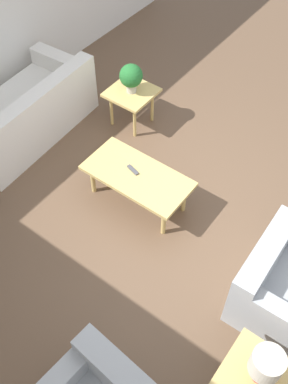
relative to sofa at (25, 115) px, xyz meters
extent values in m
plane|color=brown|center=(-2.30, -0.10, -0.30)|extent=(14.00, 14.00, 0.00)
cube|color=white|center=(0.05, 0.00, -0.08)|extent=(1.01, 1.88, 0.44)
cube|color=white|center=(-0.31, -0.02, 0.31)|extent=(0.30, 1.84, 0.34)
cube|color=white|center=(0.09, -0.81, 0.25)|extent=(0.93, 0.25, 0.22)
cube|color=#A8ADB2|center=(-3.65, 0.22, -0.09)|extent=(0.84, 0.99, 0.42)
cube|color=#A8ADB2|center=(-3.34, 0.23, 0.27)|extent=(0.23, 0.97, 0.30)
cube|color=#A8ADB2|center=(-3.66, 0.63, 0.22)|extent=(0.81, 0.18, 0.20)
cube|color=#A8ADB2|center=(-2.61, 2.07, 0.22)|extent=(0.23, 0.82, 0.20)
cube|color=tan|center=(-1.78, 0.05, 0.11)|extent=(1.16, 0.58, 0.04)
cylinder|color=tan|center=(-2.27, -0.14, -0.10)|extent=(0.05, 0.05, 0.39)
cylinder|color=tan|center=(-1.30, -0.14, -0.10)|extent=(0.05, 0.05, 0.39)
cylinder|color=tan|center=(-2.27, 0.24, -0.10)|extent=(0.05, 0.05, 0.39)
cylinder|color=tan|center=(-1.30, 0.24, -0.10)|extent=(0.05, 0.05, 0.39)
cube|color=tan|center=(-0.93, -0.95, 0.18)|extent=(0.55, 0.55, 0.04)
cylinder|color=tan|center=(-1.12, -1.14, -0.07)|extent=(0.04, 0.04, 0.46)
cylinder|color=tan|center=(-0.75, -1.14, -0.07)|extent=(0.04, 0.04, 0.46)
cylinder|color=tan|center=(-1.12, -0.76, -0.07)|extent=(0.04, 0.04, 0.46)
cylinder|color=tan|center=(-0.75, -0.76, -0.07)|extent=(0.04, 0.04, 0.46)
cube|color=tan|center=(-3.78, 1.16, 0.18)|extent=(0.55, 0.55, 0.04)
cylinder|color=tan|center=(-3.96, 0.98, -0.07)|extent=(0.04, 0.04, 0.46)
cylinder|color=tan|center=(-3.59, 0.98, -0.07)|extent=(0.04, 0.04, 0.46)
cylinder|color=#B2ADA3|center=(-0.93, -0.95, 0.25)|extent=(0.12, 0.12, 0.11)
sphere|color=#236B2D|center=(-0.93, -0.95, 0.43)|extent=(0.28, 0.28, 0.28)
cylinder|color=red|center=(-3.78, 1.16, 0.29)|extent=(0.11, 0.11, 0.19)
cylinder|color=beige|center=(-3.78, 1.16, 0.49)|extent=(0.24, 0.24, 0.20)
cube|color=#4C4C51|center=(-1.71, 0.03, 0.14)|extent=(0.16, 0.08, 0.02)
camera|label=1|loc=(-3.72, 2.53, 3.67)|focal=42.00mm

